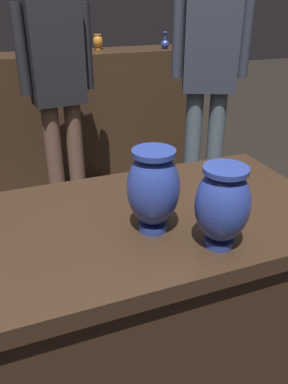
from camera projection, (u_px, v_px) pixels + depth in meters
name	position (u px, v px, depth m)	size (l,w,h in m)	color
display_plinth	(137.00, 317.00, 1.34)	(1.20, 0.64, 0.80)	#382619
back_display_shelf	(41.00, 119.00, 3.12)	(2.60, 0.40, 0.99)	#422D1E
vase_centerpiece	(153.00, 188.00, 1.04)	(0.14, 0.14, 0.24)	#2D429E
vase_right_accent	(222.00, 204.00, 0.98)	(0.14, 0.14, 0.22)	#2D429E
shelf_vase_far_right	(165.00, 43.00, 3.16)	(0.07, 0.07, 0.13)	#2D429E
shelf_vase_right	(98.00, 41.00, 3.10)	(0.08, 0.08, 0.11)	orange
visitor_near_right	(210.00, 63.00, 2.40)	(0.43, 0.30, 1.70)	slate
visitor_center_back	(58.00, 81.00, 2.45)	(0.47, 0.21, 1.54)	brown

